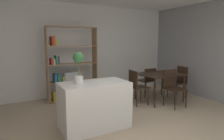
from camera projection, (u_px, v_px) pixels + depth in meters
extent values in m
plane|color=tan|center=(134.00, 133.00, 3.68)|extent=(8.86, 8.86, 0.00)
cube|color=silver|center=(78.00, 50.00, 6.17)|extent=(6.45, 0.06, 2.79)
cube|color=silver|center=(94.00, 105.00, 3.86)|extent=(1.30, 0.72, 0.90)
cylinder|color=white|center=(79.00, 80.00, 3.72)|extent=(0.16, 0.16, 0.13)
cylinder|color=#476633|center=(79.00, 69.00, 3.69)|extent=(0.01, 0.01, 0.27)
sphere|color=#326C39|center=(78.00, 58.00, 3.66)|extent=(0.20, 0.20, 0.20)
cube|color=#997551|center=(47.00, 65.00, 5.39)|extent=(0.02, 0.36, 2.08)
cube|color=#997551|center=(95.00, 62.00, 6.05)|extent=(0.02, 0.36, 2.08)
cube|color=#997551|center=(71.00, 27.00, 5.57)|extent=(1.42, 0.36, 0.02)
cube|color=#997551|center=(73.00, 98.00, 5.87)|extent=(1.42, 0.36, 0.02)
cube|color=#997551|center=(73.00, 81.00, 5.80)|extent=(1.38, 0.36, 0.02)
cube|color=#997551|center=(72.00, 64.00, 5.72)|extent=(1.38, 0.36, 0.02)
cube|color=#997551|center=(72.00, 46.00, 5.65)|extent=(1.38, 0.36, 0.02)
cube|color=gold|center=(54.00, 96.00, 5.59)|extent=(0.06, 0.30, 0.25)
cube|color=#2D6BAD|center=(56.00, 98.00, 5.63)|extent=(0.05, 0.30, 0.15)
cube|color=#2D6BAD|center=(55.00, 78.00, 5.54)|extent=(0.06, 0.30, 0.24)
cube|color=#338E4C|center=(58.00, 78.00, 5.58)|extent=(0.04, 0.30, 0.23)
cube|color=#2D6BAD|center=(60.00, 78.00, 5.60)|extent=(0.05, 0.30, 0.22)
cube|color=gold|center=(62.00, 79.00, 5.64)|extent=(0.05, 0.30, 0.16)
cube|color=red|center=(51.00, 61.00, 5.43)|extent=(0.05, 0.30, 0.17)
cube|color=silver|center=(53.00, 61.00, 5.46)|extent=(0.05, 0.30, 0.16)
cube|color=#338E4C|center=(56.00, 60.00, 5.49)|extent=(0.05, 0.30, 0.23)
cube|color=#8E4793|center=(58.00, 60.00, 5.52)|extent=(0.03, 0.30, 0.22)
cube|color=red|center=(52.00, 41.00, 5.37)|extent=(0.05, 0.30, 0.24)
cube|color=orange|center=(54.00, 41.00, 5.40)|extent=(0.04, 0.30, 0.26)
cube|color=gold|center=(56.00, 42.00, 5.43)|extent=(0.03, 0.30, 0.17)
cube|color=#B7BABC|center=(71.00, 76.00, 5.76)|extent=(0.44, 0.32, 0.26)
cube|color=black|center=(159.00, 74.00, 5.57)|extent=(1.14, 0.98, 0.03)
cylinder|color=black|center=(155.00, 93.00, 5.01)|extent=(0.04, 0.04, 0.75)
cylinder|color=black|center=(184.00, 89.00, 5.49)|extent=(0.04, 0.04, 0.75)
cylinder|color=black|center=(135.00, 87.00, 5.76)|extent=(0.04, 0.04, 0.75)
cylinder|color=black|center=(162.00, 83.00, 6.24)|extent=(0.04, 0.04, 0.75)
cube|color=black|center=(146.00, 80.00, 6.14)|extent=(0.43, 0.47, 0.03)
cube|color=black|center=(150.00, 75.00, 5.93)|extent=(0.42, 0.04, 0.38)
cylinder|color=black|center=(146.00, 86.00, 6.44)|extent=(0.03, 0.03, 0.47)
cylinder|color=black|center=(137.00, 88.00, 6.26)|extent=(0.03, 0.03, 0.47)
cylinder|color=black|center=(154.00, 89.00, 6.09)|extent=(0.03, 0.03, 0.47)
cylinder|color=black|center=(145.00, 90.00, 5.92)|extent=(0.03, 0.03, 0.47)
cube|color=black|center=(139.00, 87.00, 5.29)|extent=(0.44, 0.47, 0.03)
cube|color=black|center=(133.00, 79.00, 5.18)|extent=(0.07, 0.43, 0.44)
cylinder|color=black|center=(148.00, 97.00, 5.22)|extent=(0.03, 0.03, 0.46)
cylinder|color=black|center=(141.00, 94.00, 5.56)|extent=(0.03, 0.03, 0.46)
cylinder|color=black|center=(137.00, 98.00, 5.09)|extent=(0.03, 0.03, 0.46)
cylinder|color=black|center=(130.00, 95.00, 5.43)|extent=(0.03, 0.03, 0.46)
cube|color=black|center=(175.00, 89.00, 5.08)|extent=(0.46, 0.46, 0.03)
cube|color=black|center=(170.00, 78.00, 5.23)|extent=(0.45, 0.04, 0.46)
cylinder|color=black|center=(175.00, 101.00, 4.85)|extent=(0.03, 0.03, 0.46)
cylinder|color=black|center=(186.00, 99.00, 5.04)|extent=(0.03, 0.03, 0.46)
cylinder|color=black|center=(164.00, 97.00, 5.19)|extent=(0.03, 0.03, 0.46)
cylinder|color=black|center=(175.00, 95.00, 5.38)|extent=(0.03, 0.03, 0.46)
cube|color=black|center=(177.00, 83.00, 5.94)|extent=(0.44, 0.44, 0.03)
cube|color=black|center=(182.00, 74.00, 5.98)|extent=(0.05, 0.42, 0.47)
cylinder|color=black|center=(168.00, 90.00, 6.05)|extent=(0.03, 0.03, 0.44)
cylinder|color=black|center=(176.00, 92.00, 5.74)|extent=(0.03, 0.03, 0.44)
cylinder|color=black|center=(177.00, 88.00, 6.21)|extent=(0.03, 0.03, 0.44)
cylinder|color=black|center=(185.00, 91.00, 5.89)|extent=(0.03, 0.03, 0.44)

